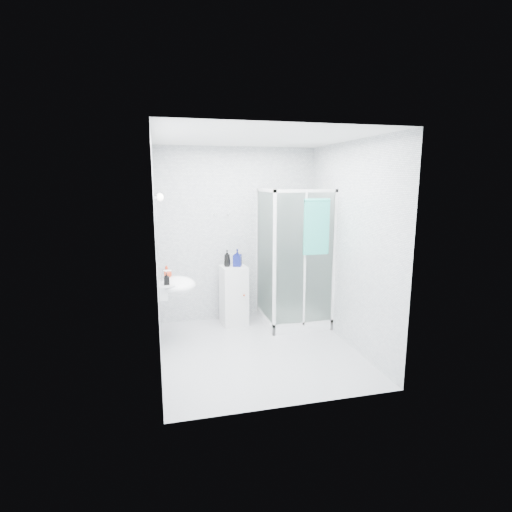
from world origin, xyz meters
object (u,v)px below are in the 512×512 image
object	(u,v)px
wall_basin	(176,285)
shampoo_bottle_b	(237,258)
hand_towel	(317,225)
soap_dispenser_black	(167,279)
soap_dispenser_orange	(167,272)
shampoo_bottle_a	(227,258)
shower_enclosure	(290,296)
storage_cabinet	(234,295)

from	to	relation	value
wall_basin	shampoo_bottle_b	world-z (taller)	shampoo_bottle_b
hand_towel	soap_dispenser_black	size ratio (longest dim) A/B	4.94
soap_dispenser_orange	shampoo_bottle_a	bearing A→B (deg)	28.05
shampoo_bottle_b	shower_enclosure	bearing A→B (deg)	-18.37
shower_enclosure	soap_dispenser_orange	world-z (taller)	shower_enclosure
wall_basin	soap_dispenser_orange	size ratio (longest dim) A/B	3.28
wall_basin	shampoo_bottle_a	bearing A→B (deg)	37.23
shower_enclosure	shampoo_bottle_a	bearing A→B (deg)	162.97
wall_basin	shampoo_bottle_b	bearing A→B (deg)	31.37
storage_cabinet	wall_basin	bearing A→B (deg)	-151.94
shampoo_bottle_b	soap_dispenser_black	world-z (taller)	shampoo_bottle_b
hand_towel	soap_dispenser_orange	size ratio (longest dim) A/B	4.40
hand_towel	shampoo_bottle_b	world-z (taller)	hand_towel
wall_basin	shampoo_bottle_b	size ratio (longest dim) A/B	2.20
shower_enclosure	soap_dispenser_orange	size ratio (longest dim) A/B	11.71
storage_cabinet	soap_dispenser_black	world-z (taller)	soap_dispenser_black
shampoo_bottle_b	storage_cabinet	bearing A→B (deg)	169.12
hand_towel	shampoo_bottle_b	size ratio (longest dim) A/B	2.95
shower_enclosure	soap_dispenser_orange	xyz separation A→B (m)	(-1.76, -0.20, 0.50)
storage_cabinet	shampoo_bottle_b	bearing A→B (deg)	-16.31
storage_cabinet	soap_dispenser_orange	size ratio (longest dim) A/B	5.14
shampoo_bottle_a	storage_cabinet	bearing A→B (deg)	-9.65
wall_basin	soap_dispenser_black	size ratio (longest dim) A/B	3.69
storage_cabinet	hand_towel	distance (m)	1.62
hand_towel	shampoo_bottle_a	bearing A→B (deg)	148.63
shower_enclosure	storage_cabinet	bearing A→B (deg)	162.15
wall_basin	storage_cabinet	xyz separation A→B (m)	(0.86, 0.57, -0.36)
hand_towel	shower_enclosure	bearing A→B (deg)	118.59
shampoo_bottle_a	soap_dispenser_orange	size ratio (longest dim) A/B	1.42
shampoo_bottle_a	shampoo_bottle_b	world-z (taller)	shampoo_bottle_b
shampoo_bottle_b	shampoo_bottle_a	bearing A→B (deg)	169.88
wall_basin	shampoo_bottle_b	xyz separation A→B (m)	(0.92, 0.56, 0.21)
soap_dispenser_orange	shower_enclosure	bearing A→B (deg)	6.34
shampoo_bottle_b	wall_basin	bearing A→B (deg)	-148.63
wall_basin	shampoo_bottle_a	size ratio (longest dim) A/B	2.30
shower_enclosure	soap_dispenser_black	bearing A→B (deg)	-164.02
shampoo_bottle_b	soap_dispenser_orange	bearing A→B (deg)	-156.71
shampoo_bottle_a	shampoo_bottle_b	xyz separation A→B (m)	(0.15, -0.03, 0.01)
shower_enclosure	wall_basin	world-z (taller)	shower_enclosure
shower_enclosure	shampoo_bottle_b	xyz separation A→B (m)	(-0.74, 0.24, 0.56)
storage_cabinet	hand_towel	size ratio (longest dim) A/B	1.17
hand_towel	shampoo_bottle_a	xyz separation A→B (m)	(-1.10, 0.67, -0.52)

